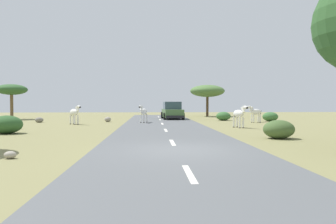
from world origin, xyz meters
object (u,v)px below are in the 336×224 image
at_px(bush_0, 10,124).
at_px(bush_1, 279,129).
at_px(bush_3, 270,117).
at_px(zebra_3, 255,112).
at_px(car_0, 172,111).
at_px(bush_2, 223,116).
at_px(rock_2, 108,119).
at_px(rock_0, 10,155).
at_px(rock_1, 39,120).
at_px(tree_5, 207,91).
at_px(zebra_2, 75,113).
at_px(tree_4, 11,90).
at_px(bush_4, 7,125).
at_px(zebra_1, 239,114).
at_px(zebra_0, 143,112).

height_order(bush_0, bush_1, bush_1).
bearing_deg(bush_3, zebra_3, -138.60).
bearing_deg(car_0, bush_0, 41.99).
xyz_separation_m(bush_2, rock_2, (-10.71, -1.58, -0.19)).
bearing_deg(rock_0, rock_1, 105.86).
height_order(rock_0, rock_2, rock_2).
bearing_deg(bush_1, tree_5, 88.06).
xyz_separation_m(zebra_2, bush_2, (12.83, 4.91, -0.52)).
distance_m(rock_1, rock_2, 5.74).
height_order(tree_4, bush_4, tree_4).
distance_m(zebra_1, zebra_3, 6.41).
height_order(zebra_1, bush_2, zebra_1).
distance_m(zebra_0, bush_3, 11.70).
distance_m(zebra_2, bush_4, 7.68).
xyz_separation_m(zebra_0, car_0, (2.78, 5.77, -0.09)).
bearing_deg(tree_5, zebra_1, -93.00).
bearing_deg(bush_0, zebra_3, 18.21).
distance_m(car_0, rock_2, 7.10).
distance_m(zebra_1, bush_3, 8.93).
distance_m(zebra_0, rock_0, 17.40).
height_order(zebra_2, bush_3, zebra_2).
distance_m(zebra_0, bush_1, 13.71).
height_order(tree_4, bush_3, tree_4).
bearing_deg(zebra_0, car_0, -94.39).
height_order(car_0, bush_3, car_0).
xyz_separation_m(tree_5, rock_1, (-16.43, -11.40, -2.87)).
bearing_deg(zebra_0, zebra_2, 35.40).
bearing_deg(zebra_3, rock_2, 62.33).
relative_size(bush_2, rock_0, 3.69).
height_order(zebra_0, bush_0, zebra_0).
distance_m(zebra_0, zebra_2, 5.49).
bearing_deg(rock_1, bush_2, 8.16).
height_order(zebra_3, tree_4, tree_4).
distance_m(bush_0, bush_1, 16.47).
relative_size(bush_0, bush_4, 0.65).
relative_size(bush_0, rock_0, 2.93).
xyz_separation_m(zebra_0, zebra_1, (6.59, -5.34, -0.00)).
relative_size(zebra_3, bush_1, 1.03).
relative_size(zebra_0, rock_2, 2.59).
xyz_separation_m(bush_2, rock_1, (-16.40, -2.35, -0.19)).
distance_m(zebra_0, rock_2, 3.84).
bearing_deg(tree_5, bush_3, -69.34).
height_order(rock_1, rock_2, rock_1).
xyz_separation_m(zebra_1, bush_4, (-13.93, -3.40, -0.44)).
relative_size(zebra_2, bush_3, 1.12).
height_order(zebra_1, rock_0, zebra_1).
height_order(tree_4, bush_1, tree_4).
height_order(bush_1, bush_4, bush_4).
relative_size(zebra_2, zebra_3, 1.03).
bearing_deg(bush_2, rock_1, -171.84).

